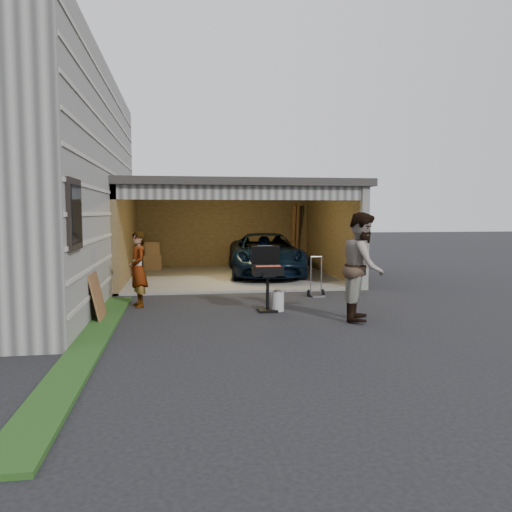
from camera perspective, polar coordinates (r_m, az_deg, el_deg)
The scene contains 10 objects.
ground at distance 9.12m, azimuth -3.07°, elevation -7.86°, with size 80.00×80.00×0.00m, color black.
groundcover_strip at distance 8.22m, azimuth -18.37°, elevation -9.34°, with size 0.50×8.00×0.06m, color #193814.
garage at distance 15.73m, azimuth -2.81°, elevation 4.41°, with size 6.80×6.30×2.90m.
minivan at distance 15.84m, azimuth 1.06°, elevation 0.02°, with size 2.17×4.71×1.31m, color black.
woman at distance 10.97m, azimuth -13.34°, elevation -1.47°, with size 0.60×0.39×1.63m, color #CAEBFF.
man at distance 9.59m, azimuth 12.11°, elevation -1.17°, with size 0.99×0.77×2.03m, color #4D2C1E.
bbq_grill at distance 10.22m, azimuth 1.30°, elevation -1.96°, with size 0.60×0.53×1.34m.
propane_tank at distance 10.33m, azimuth 2.48°, elevation -5.21°, with size 0.26×0.26×0.40m, color #B1B1AD.
plywood_panel at distance 9.82m, azimuth -17.64°, elevation -4.48°, with size 0.04×0.82×0.91m, color brown.
hand_truck at distance 12.15m, azimuth 6.94°, elevation -3.74°, with size 0.42×0.34×0.99m.
Camera 1 is at (-0.88, -8.85, 2.03)m, focal length 35.00 mm.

